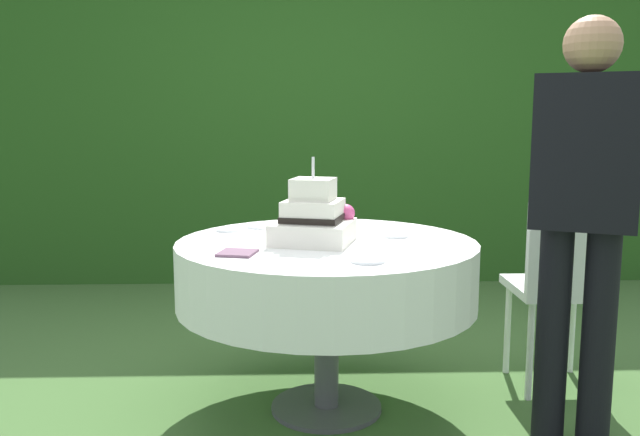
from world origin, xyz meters
name	(u,v)px	position (x,y,z in m)	size (l,w,h in m)	color
ground_plane	(326,409)	(0.00, 0.00, 0.00)	(20.00, 20.00, 0.00)	#3D602D
foliage_hedge	(313,135)	(0.00, 2.49, 1.11)	(5.79, 0.55, 2.22)	#234C19
cake_table	(327,272)	(0.00, 0.00, 0.61)	(1.25, 1.25, 0.74)	#4C4C51
wedding_cake	(314,219)	(-0.05, -0.04, 0.84)	(0.38, 0.38, 0.35)	white
serving_plate_near	(368,260)	(0.13, -0.41, 0.75)	(0.13, 0.13, 0.01)	white
serving_plate_far	(260,226)	(-0.30, 0.35, 0.75)	(0.12, 0.12, 0.01)	white
serving_plate_left	(395,235)	(0.30, 0.09, 0.75)	(0.12, 0.12, 0.01)	white
serving_plate_right	(228,230)	(-0.44, 0.26, 0.75)	(0.11, 0.11, 0.01)	white
napkin_stack	(237,253)	(-0.35, -0.26, 0.74)	(0.13, 0.13, 0.01)	#6B4C60
garden_chair	(563,277)	(1.06, 0.15, 0.54)	(0.40, 0.40, 0.89)	white
standing_person	(583,207)	(0.91, -0.37, 0.93)	(0.41, 0.33, 1.60)	black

